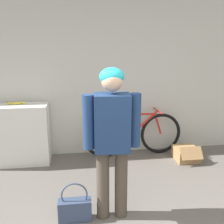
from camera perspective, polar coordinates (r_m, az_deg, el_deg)
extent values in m
cube|color=silver|center=(4.39, -3.43, 7.28)|extent=(8.00, 0.06, 2.60)
cube|color=white|center=(4.65, 3.56, -4.33)|extent=(0.08, 0.01, 0.12)
cube|color=white|center=(4.41, -20.35, -4.62)|extent=(1.05, 0.44, 0.95)
cylinder|color=#4C4238|center=(2.92, -2.00, -15.45)|extent=(0.14, 0.14, 0.79)
cylinder|color=#4C4238|center=(2.94, 1.98, -15.19)|extent=(0.14, 0.14, 0.79)
cube|color=navy|center=(2.66, 0.00, -2.33)|extent=(0.38, 0.28, 0.59)
cylinder|color=navy|center=(2.63, -5.16, -2.22)|extent=(0.12, 0.12, 0.56)
cylinder|color=navy|center=(2.69, 5.04, -1.81)|extent=(0.12, 0.12, 0.56)
sphere|color=#DBB28E|center=(2.56, 0.00, 6.83)|extent=(0.21, 0.21, 0.21)
ellipsoid|color=#23B7CC|center=(2.58, -0.05, 7.70)|extent=(0.25, 0.22, 0.18)
torus|color=black|center=(4.38, -1.61, -5.44)|extent=(0.72, 0.08, 0.71)
torus|color=black|center=(4.62, 10.54, -4.62)|extent=(0.72, 0.08, 0.71)
cylinder|color=red|center=(4.42, 0.79, -5.62)|extent=(0.38, 0.05, 0.09)
cylinder|color=red|center=(4.34, 0.16, -3.00)|extent=(0.30, 0.05, 0.40)
cylinder|color=red|center=(4.38, 2.56, -3.21)|extent=(0.13, 0.04, 0.44)
cylinder|color=red|center=(4.46, 6.25, -3.10)|extent=(0.52, 0.06, 0.44)
cylinder|color=red|center=(4.38, 5.72, -0.46)|extent=(0.59, 0.06, 0.05)
cylinder|color=red|center=(4.54, 9.95, -2.54)|extent=(0.15, 0.04, 0.37)
cylinder|color=red|center=(4.47, 9.60, -0.02)|extent=(0.07, 0.04, 0.08)
cylinder|color=red|center=(4.47, 9.86, 0.37)|extent=(0.04, 0.46, 0.02)
ellipsoid|color=black|center=(4.31, 1.96, -0.27)|extent=(0.22, 0.09, 0.05)
ellipsoid|color=#EAD64C|center=(4.30, -20.10, 1.81)|extent=(0.14, 0.04, 0.04)
ellipsoid|color=#EAD64C|center=(4.34, -21.22, 1.81)|extent=(0.13, 0.09, 0.04)
ellipsoid|color=#EAD64C|center=(4.30, -18.88, 1.91)|extent=(0.13, 0.09, 0.04)
sphere|color=brown|center=(4.36, -21.80, 1.83)|extent=(0.02, 0.02, 0.02)
cube|color=#334260|center=(3.04, -8.08, -20.38)|extent=(0.36, 0.14, 0.24)
torus|color=#334260|center=(2.94, -8.21, -17.48)|extent=(0.28, 0.02, 0.28)
cube|color=#A87F51|center=(4.54, 15.81, -8.73)|extent=(0.37, 0.39, 0.21)
cube|color=#A87F51|center=(4.34, 16.93, -8.59)|extent=(0.35, 0.14, 0.17)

